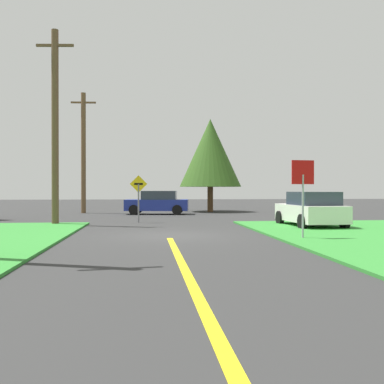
% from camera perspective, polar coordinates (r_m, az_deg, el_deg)
% --- Properties ---
extents(ground_plane, '(120.00, 120.00, 0.00)m').
position_cam_1_polar(ground_plane, '(16.91, -3.03, -5.54)').
color(ground_plane, '#303030').
extents(lane_stripe_center, '(0.20, 14.00, 0.01)m').
position_cam_1_polar(lane_stripe_center, '(9.00, -0.48, -10.72)').
color(lane_stripe_center, yellow).
rests_on(lane_stripe_center, ground).
extents(stop_sign, '(0.82, 0.14, 2.73)m').
position_cam_1_polar(stop_sign, '(15.77, 13.91, 1.10)').
color(stop_sign, '#9EA0A8').
rests_on(stop_sign, ground).
extents(car_approaching_junction, '(4.49, 2.41, 1.62)m').
position_cam_1_polar(car_approaching_junction, '(31.13, -4.41, -1.36)').
color(car_approaching_junction, navy).
rests_on(car_approaching_junction, ground).
extents(car_on_crossroad, '(2.28, 4.22, 1.62)m').
position_cam_1_polar(car_on_crossroad, '(21.19, 14.89, -2.17)').
color(car_on_crossroad, white).
rests_on(car_on_crossroad, ground).
extents(utility_pole_mid, '(1.80, 0.33, 9.43)m').
position_cam_1_polar(utility_pole_mid, '(22.86, -17.00, 8.08)').
color(utility_pole_mid, brown).
rests_on(utility_pole_mid, ground).
extents(utility_pole_far, '(1.80, 0.34, 8.74)m').
position_cam_1_polar(utility_pole_far, '(33.64, -13.63, 4.99)').
color(utility_pole_far, brown).
rests_on(utility_pole_far, ground).
extents(direction_sign, '(0.91, 0.08, 2.46)m').
position_cam_1_polar(direction_sign, '(23.45, -6.81, -0.15)').
color(direction_sign, slate).
rests_on(direction_sign, ground).
extents(oak_tree_left, '(4.77, 4.77, 7.18)m').
position_cam_1_polar(oak_tree_left, '(34.87, 2.34, 4.97)').
color(oak_tree_left, brown).
rests_on(oak_tree_left, ground).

